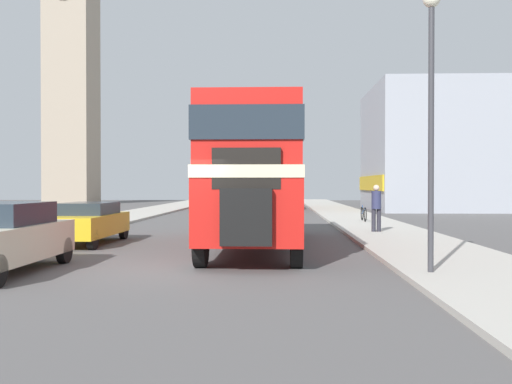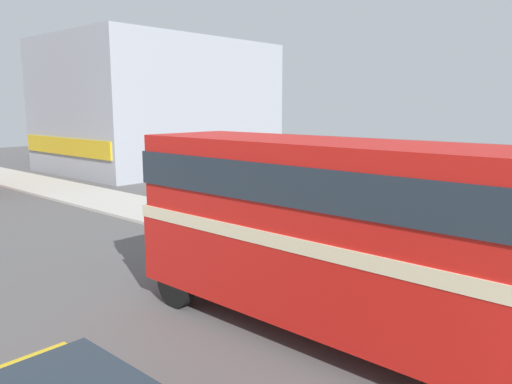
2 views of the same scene
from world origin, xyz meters
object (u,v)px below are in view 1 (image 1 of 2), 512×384
(pedestrian_walking, at_px, (376,205))
(car_parked_mid, at_px, (88,222))
(church_tower, at_px, (72,28))
(street_lamp, at_px, (431,88))
(bus_distant, at_px, (262,177))
(bicycle_on_pavement, at_px, (364,214))
(double_decker_bus, at_px, (256,168))

(pedestrian_walking, bearing_deg, car_parked_mid, -159.07)
(pedestrian_walking, height_order, church_tower, church_tower)
(street_lamp, xyz_separation_m, church_tower, (-24.33, 45.61, 14.03))
(bus_distant, height_order, bicycle_on_pavement, bus_distant)
(bus_distant, height_order, car_parked_mid, bus_distant)
(church_tower, bearing_deg, bicycle_on_pavement, -48.39)
(double_decker_bus, distance_m, church_tower, 47.37)
(bicycle_on_pavement, xyz_separation_m, street_lamp, (-1.13, -16.95, 3.47))
(double_decker_bus, distance_m, pedestrian_walking, 6.56)
(bus_distant, bearing_deg, bicycle_on_pavement, -71.24)
(bicycle_on_pavement, distance_m, street_lamp, 17.34)
(double_decker_bus, relative_size, bicycle_on_pavement, 6.28)
(street_lamp, bearing_deg, bicycle_on_pavement, 86.19)
(bus_distant, height_order, pedestrian_walking, bus_distant)
(bicycle_on_pavement, bearing_deg, double_decker_bus, -114.21)
(pedestrian_walking, relative_size, street_lamp, 0.31)
(double_decker_bus, bearing_deg, pedestrian_walking, 45.32)
(double_decker_bus, xyz_separation_m, bicycle_on_pavement, (5.01, 11.14, -1.97))
(double_decker_bus, relative_size, bus_distant, 1.06)
(bus_distant, xyz_separation_m, street_lamp, (4.46, -33.40, 1.41))
(car_parked_mid, height_order, bicycle_on_pavement, car_parked_mid)
(church_tower, bearing_deg, car_parked_mid, -69.18)
(bicycle_on_pavement, bearing_deg, pedestrian_walking, -94.22)
(car_parked_mid, xyz_separation_m, church_tower, (-14.86, 39.10, 17.27))
(double_decker_bus, xyz_separation_m, bus_distant, (-0.58, 27.59, 0.09))
(double_decker_bus, relative_size, street_lamp, 1.89)
(car_parked_mid, bearing_deg, church_tower, 110.82)
(car_parked_mid, relative_size, pedestrian_walking, 2.36)
(pedestrian_walking, bearing_deg, church_tower, 125.33)
(pedestrian_walking, bearing_deg, bicycle_on_pavement, 85.78)
(double_decker_bus, distance_m, bus_distant, 27.60)
(bicycle_on_pavement, height_order, church_tower, church_tower)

